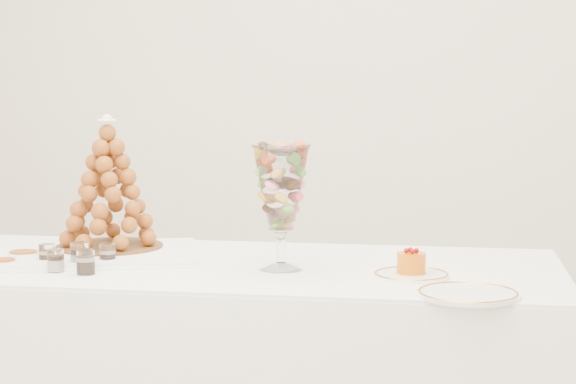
# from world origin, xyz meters

# --- Properties ---
(lace_tray) EXTENTS (0.68, 0.59, 0.02)m
(lace_tray) POSITION_xyz_m (-0.45, 0.21, 0.77)
(lace_tray) COLOR white
(lace_tray) RESTS_ON buffet_table
(macaron_vase) EXTENTS (0.16, 0.16, 0.35)m
(macaron_vase) POSITION_xyz_m (0.13, 0.13, 0.99)
(macaron_vase) COLOR white
(macaron_vase) RESTS_ON buffet_table
(cake_plate) EXTENTS (0.21, 0.21, 0.01)m
(cake_plate) POSITION_xyz_m (0.49, 0.10, 0.76)
(cake_plate) COLOR white
(cake_plate) RESTS_ON buffet_table
(spare_plate) EXTENTS (0.25, 0.25, 0.01)m
(spare_plate) POSITION_xyz_m (0.65, -0.12, 0.77)
(spare_plate) COLOR white
(spare_plate) RESTS_ON buffet_table
(verrine_a) EXTENTS (0.05, 0.05, 0.06)m
(verrine_a) POSITION_xyz_m (-0.55, 0.05, 0.79)
(verrine_a) COLOR white
(verrine_a) RESTS_ON buffet_table
(verrine_b) EXTENTS (0.07, 0.07, 0.07)m
(verrine_b) POSITION_xyz_m (-0.44, 0.03, 0.80)
(verrine_b) COLOR white
(verrine_b) RESTS_ON buffet_table
(verrine_c) EXTENTS (0.06, 0.06, 0.06)m
(verrine_c) POSITION_xyz_m (-0.38, 0.08, 0.79)
(verrine_c) COLOR white
(verrine_c) RESTS_ON buffet_table
(verrine_d) EXTENTS (0.06, 0.06, 0.06)m
(verrine_d) POSITION_xyz_m (-0.48, -0.04, 0.79)
(verrine_d) COLOR white
(verrine_d) RESTS_ON buffet_table
(verrine_e) EXTENTS (0.06, 0.06, 0.07)m
(verrine_e) POSITION_xyz_m (-0.38, -0.05, 0.79)
(verrine_e) COLOR white
(verrine_e) RESTS_ON buffet_table
(ramekin_back) EXTENTS (0.09, 0.09, 0.03)m
(ramekin_back) POSITION_xyz_m (-0.64, 0.08, 0.77)
(ramekin_back) COLOR white
(ramekin_back) RESTS_ON buffet_table
(ramekin_front) EXTENTS (0.08, 0.08, 0.02)m
(ramekin_front) POSITION_xyz_m (-0.64, -0.03, 0.77)
(ramekin_front) COLOR white
(ramekin_front) RESTS_ON buffet_table
(croquembouche) EXTENTS (0.33, 0.33, 0.41)m
(croquembouche) POSITION_xyz_m (-0.45, 0.27, 0.98)
(croquembouche) COLOR brown
(croquembouche) RESTS_ON lace_tray
(mousse_cake) EXTENTS (0.08, 0.08, 0.07)m
(mousse_cake) POSITION_xyz_m (0.49, 0.10, 0.80)
(mousse_cake) COLOR #CE6109
(mousse_cake) RESTS_ON cake_plate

